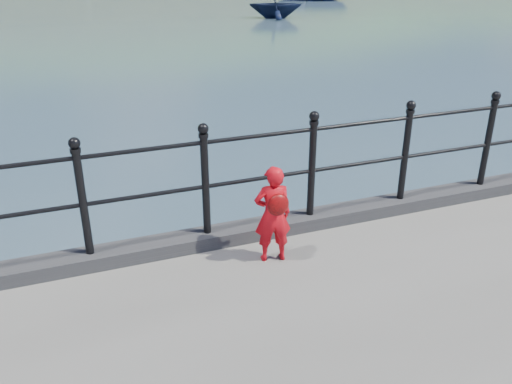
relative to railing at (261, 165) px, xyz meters
name	(u,v)px	position (x,y,z in m)	size (l,w,h in m)	color
ground	(255,302)	(0.00, 0.15, -1.82)	(600.00, 600.00, 0.00)	#2D4251
kerb	(260,229)	(0.00, 0.00, -0.75)	(60.00, 0.30, 0.15)	#28282B
railing	(261,165)	(0.00, 0.00, 0.00)	(18.11, 0.11, 1.20)	black
far_shore	(142,15)	(38.34, 239.56, -24.39)	(830.00, 200.00, 156.00)	#333A21
child	(273,214)	(-0.07, -0.52, -0.31)	(0.40, 0.34, 1.01)	red
launch_navy	(275,4)	(11.19, 26.39, -1.02)	(2.64, 3.06, 1.61)	black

